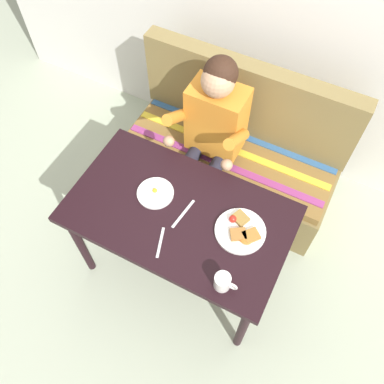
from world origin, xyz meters
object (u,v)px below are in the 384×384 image
(couch, at_px, (232,156))
(plate_breakfast, at_px, (241,231))
(coffee_mug, at_px, (223,282))
(fork, at_px, (160,242))
(knife, at_px, (183,214))
(table, at_px, (179,219))
(plate_eggs, at_px, (155,193))
(person, at_px, (211,130))

(couch, height_order, plate_breakfast, couch)
(couch, relative_size, coffee_mug, 12.20)
(fork, distance_m, knife, 0.20)
(table, bearing_deg, couch, 90.00)
(table, bearing_deg, knife, 0.39)
(coffee_mug, bearing_deg, table, 145.24)
(couch, xyz_separation_m, plate_eggs, (-0.17, -0.72, 0.41))
(plate_eggs, bearing_deg, coffee_mug, -29.05)
(plate_breakfast, height_order, coffee_mug, coffee_mug)
(person, relative_size, knife, 6.06)
(coffee_mug, distance_m, fork, 0.39)
(table, bearing_deg, coffee_mug, -34.76)
(table, bearing_deg, plate_eggs, 166.03)
(table, relative_size, fork, 7.06)
(table, bearing_deg, fork, -91.00)
(table, xyz_separation_m, coffee_mug, (0.38, -0.26, 0.13))
(plate_eggs, distance_m, fork, 0.29)
(person, relative_size, coffee_mug, 10.27)
(plate_breakfast, relative_size, fork, 1.56)
(couch, relative_size, knife, 7.20)
(couch, height_order, knife, couch)
(plate_eggs, height_order, coffee_mug, coffee_mug)
(person, xyz_separation_m, knife, (0.12, -0.59, -0.01))
(coffee_mug, bearing_deg, fork, 171.10)
(person, xyz_separation_m, fork, (0.09, -0.79, -0.01))
(plate_eggs, distance_m, knife, 0.20)
(plate_eggs, bearing_deg, plate_breakfast, 0.14)
(plate_breakfast, distance_m, coffee_mug, 0.31)
(plate_breakfast, bearing_deg, plate_eggs, -179.86)
(fork, bearing_deg, table, 70.53)
(person, xyz_separation_m, plate_eggs, (-0.07, -0.55, -0.00))
(coffee_mug, bearing_deg, couch, 110.11)
(table, height_order, person, person)
(knife, bearing_deg, table, -172.54)
(plate_breakfast, height_order, fork, plate_breakfast)
(knife, bearing_deg, person, 108.58)
(person, height_order, fork, person)
(knife, bearing_deg, couch, 98.95)
(person, height_order, plate_breakfast, person)
(person, bearing_deg, plate_eggs, -97.79)
(couch, distance_m, plate_eggs, 0.85)
(couch, relative_size, plate_breakfast, 5.42)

